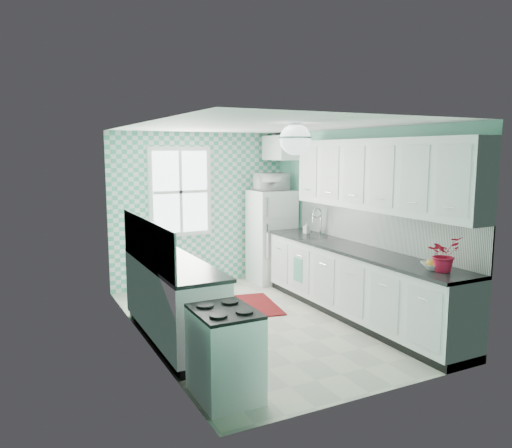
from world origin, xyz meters
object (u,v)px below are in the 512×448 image
ceiling_light (295,139)px  sink (309,236)px  potted_plant (444,254)px  stove (225,352)px  fruit_bowl (435,266)px  microwave (272,182)px  fridge (271,236)px

ceiling_light → sink: size_ratio=0.61×
ceiling_light → potted_plant: size_ratio=0.93×
ceiling_light → stove: bearing=-146.0°
stove → fruit_bowl: fruit_bowl is taller
sink → fruit_bowl: size_ratio=2.04×
sink → microwave: bearing=94.7°
ceiling_light → sink: (1.20, 1.54, -1.39)m
fridge → fruit_bowl: (0.09, -3.50, 0.20)m
ceiling_light → stove: size_ratio=0.44×
ceiling_light → potted_plant: (1.20, -1.04, -1.20)m
fruit_bowl → potted_plant: 0.19m
ceiling_light → stove: 2.39m
stove → fridge: bearing=55.6°
potted_plant → ceiling_light: bearing=139.2°
ceiling_light → microwave: 2.87m
fridge → stove: (-2.31, -3.38, -0.36)m
stove → potted_plant: (2.40, -0.23, 0.71)m
sink → potted_plant: size_ratio=1.53×
ceiling_light → microwave: ceiling_light is taller
potted_plant → microwave: microwave is taller
microwave → sink: bearing=96.8°
fridge → microwave: 0.92m
stove → fruit_bowl: size_ratio=2.81×
ceiling_light → microwave: bearing=66.7°
potted_plant → microwave: 3.66m
microwave → potted_plant: bearing=93.1°
stove → sink: (2.40, 2.35, 0.51)m
fruit_bowl → microwave: 3.58m
stove → sink: sink is taller
stove → fruit_bowl: (2.40, -0.12, 0.56)m
sink → microwave: (-0.09, 1.03, 0.77)m
microwave → stove: bearing=57.3°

